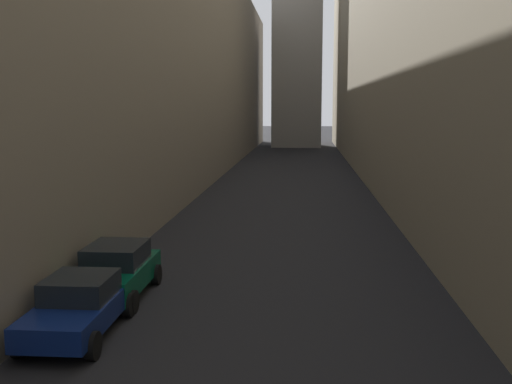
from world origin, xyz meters
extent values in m
plane|color=black|center=(0.00, 48.00, 0.00)|extent=(264.00, 264.00, 0.00)
cube|color=#756B5B|center=(-12.37, 50.00, 9.16)|extent=(13.74, 108.00, 18.32)
cube|color=gray|center=(12.58, 50.00, 12.66)|extent=(14.16, 108.00, 25.32)
cube|color=navy|center=(-4.40, 19.86, 0.61)|extent=(1.69, 4.15, 0.57)
cube|color=black|center=(-4.40, 20.05, 1.17)|extent=(1.56, 1.77, 0.56)
cylinder|color=black|center=(-5.25, 21.27, 0.33)|extent=(0.22, 0.65, 0.65)
cylinder|color=black|center=(-3.55, 21.27, 0.33)|extent=(0.22, 0.65, 0.65)
cylinder|color=black|center=(-5.25, 18.44, 0.33)|extent=(0.22, 0.65, 0.65)
cylinder|color=black|center=(-3.55, 18.44, 0.33)|extent=(0.22, 0.65, 0.65)
cube|color=#05472D|center=(-4.40, 22.95, 0.65)|extent=(1.72, 4.06, 0.66)
cube|color=black|center=(-4.40, 23.01, 1.28)|extent=(1.58, 2.00, 0.60)
cylinder|color=black|center=(-5.26, 24.33, 0.32)|extent=(0.22, 0.64, 0.64)
cylinder|color=black|center=(-3.54, 24.33, 0.32)|extent=(0.22, 0.64, 0.64)
cylinder|color=black|center=(-5.26, 21.57, 0.32)|extent=(0.22, 0.64, 0.64)
cylinder|color=black|center=(-3.54, 21.57, 0.32)|extent=(0.22, 0.64, 0.64)
camera|label=1|loc=(1.09, 5.67, 5.62)|focal=43.25mm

